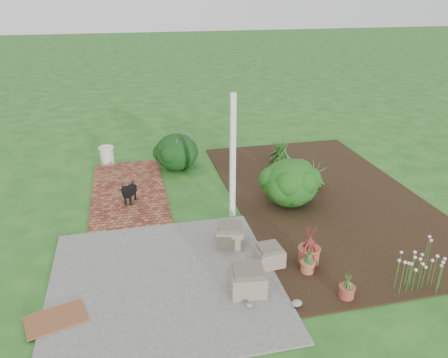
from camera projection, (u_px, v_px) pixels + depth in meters
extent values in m
plane|color=#21581B|center=(219.00, 220.00, 8.63)|extent=(80.00, 80.00, 0.00)
cube|color=#5E5E5C|center=(164.00, 281.00, 6.81)|extent=(3.50, 3.50, 0.04)
cube|color=#5E261D|center=(129.00, 191.00, 9.84)|extent=(1.60, 3.50, 0.04)
cube|color=black|center=(325.00, 196.00, 9.58)|extent=(4.00, 7.00, 0.03)
cube|color=white|center=(233.00, 158.00, 8.28)|extent=(0.10, 0.10, 2.50)
cube|color=#7F6D5E|center=(269.00, 256.00, 7.16)|extent=(0.46, 0.46, 0.29)
cube|color=gray|center=(248.00, 281.00, 6.51)|extent=(0.57, 0.57, 0.34)
cube|color=#756C59|center=(230.00, 236.00, 7.71)|extent=(0.58, 0.58, 0.32)
cube|color=brown|center=(56.00, 319.00, 5.99)|extent=(0.91, 0.71, 0.02)
cube|color=black|center=(130.00, 191.00, 9.16)|extent=(0.30, 0.40, 0.16)
cylinder|color=black|center=(125.00, 201.00, 9.12)|extent=(0.04, 0.04, 0.18)
cylinder|color=black|center=(130.00, 201.00, 9.10)|extent=(0.04, 0.04, 0.18)
cylinder|color=black|center=(130.00, 196.00, 9.35)|extent=(0.04, 0.04, 0.18)
cylinder|color=black|center=(135.00, 196.00, 9.33)|extent=(0.04, 0.04, 0.18)
sphere|color=black|center=(125.00, 190.00, 8.90)|extent=(0.15, 0.15, 0.15)
cone|color=black|center=(133.00, 183.00, 9.28)|extent=(0.10, 0.13, 0.14)
cylinder|color=beige|center=(107.00, 156.00, 11.19)|extent=(0.41, 0.41, 0.45)
ellipsoid|color=#173D0B|center=(290.00, 182.00, 9.07)|extent=(1.39, 1.39, 0.99)
cylinder|color=#9F5336|center=(309.00, 255.00, 7.21)|extent=(0.45, 0.45, 0.28)
cylinder|color=#AB5B3A|center=(308.00, 266.00, 7.00)|extent=(0.27, 0.27, 0.19)
cylinder|color=brown|center=(347.00, 292.00, 6.42)|extent=(0.26, 0.26, 0.19)
ellipsoid|color=black|center=(177.00, 151.00, 10.94)|extent=(1.33, 1.33, 0.92)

